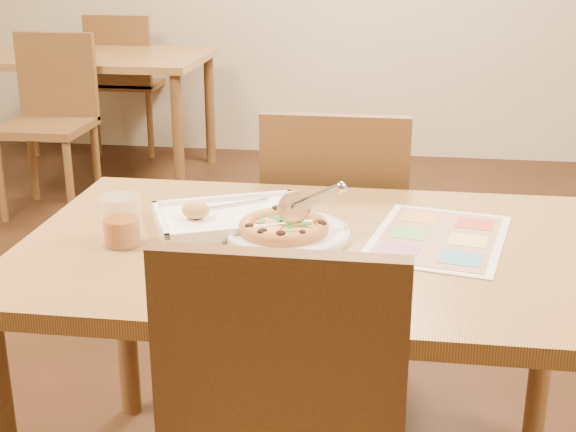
# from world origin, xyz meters

# --- Properties ---
(dining_table) EXTENTS (1.30, 0.85, 0.72)m
(dining_table) POSITION_xyz_m (0.00, 0.00, 0.63)
(dining_table) COLOR olive
(dining_table) RESTS_ON ground
(chair_far) EXTENTS (0.42, 0.42, 0.47)m
(chair_far) POSITION_xyz_m (-0.00, 0.60, 0.57)
(chair_far) COLOR brown
(chair_far) RESTS_ON ground
(bg_table) EXTENTS (1.30, 0.85, 0.72)m
(bg_table) POSITION_xyz_m (-1.60, 2.80, 0.63)
(bg_table) COLOR olive
(bg_table) RESTS_ON ground
(bg_chair_near) EXTENTS (0.42, 0.42, 0.47)m
(bg_chair_near) POSITION_xyz_m (-1.60, 2.20, 0.57)
(bg_chair_near) COLOR brown
(bg_chair_near) RESTS_ON ground
(bg_chair_far) EXTENTS (0.42, 0.42, 0.47)m
(bg_chair_far) POSITION_xyz_m (-1.60, 3.30, 0.57)
(bg_chair_far) COLOR brown
(bg_chair_far) RESTS_ON ground
(plate) EXTENTS (0.28, 0.28, 0.02)m
(plate) POSITION_xyz_m (-0.06, 0.03, 0.73)
(plate) COLOR silver
(plate) RESTS_ON dining_table
(pizza) EXTENTS (0.20, 0.20, 0.03)m
(pizza) POSITION_xyz_m (-0.07, 0.02, 0.75)
(pizza) COLOR #D88A49
(pizza) RESTS_ON plate
(pizza_cutter) EXTENTS (0.14, 0.07, 0.09)m
(pizza_cutter) POSITION_xyz_m (-0.01, 0.04, 0.80)
(pizza_cutter) COLOR silver
(pizza_cutter) RESTS_ON pizza
(appetizer_tray) EXTENTS (0.42, 0.37, 0.06)m
(appetizer_tray) POSITION_xyz_m (-0.21, 0.10, 0.73)
(appetizer_tray) COLOR white
(appetizer_tray) RESTS_ON dining_table
(glass_tumbler) EXTENTS (0.09, 0.09, 0.11)m
(glass_tumbler) POSITION_xyz_m (-0.42, -0.07, 0.77)
(glass_tumbler) COLOR #873D0A
(glass_tumbler) RESTS_ON dining_table
(menu) EXTENTS (0.36, 0.45, 0.00)m
(menu) POSITION_xyz_m (0.27, 0.07, 0.72)
(menu) COLOR silver
(menu) RESTS_ON dining_table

